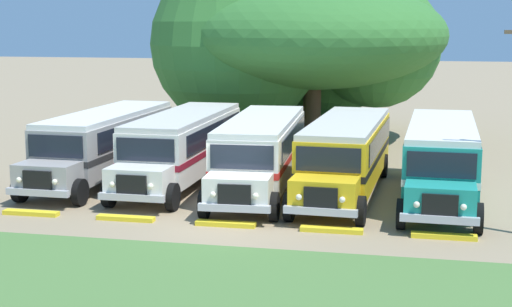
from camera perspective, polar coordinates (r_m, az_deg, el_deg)
name	(u,v)px	position (r m, az deg, el deg)	size (l,w,h in m)	color
ground_plane	(228,224)	(25.24, -2.13, -5.30)	(220.00, 220.00, 0.00)	#937F60
foreground_grass_strip	(155,300)	(18.68, -7.60, -10.90)	(80.00, 9.44, 0.01)	#4C7538
parked_bus_slot_0	(105,141)	(32.91, -11.28, 0.91)	(2.91, 10.87, 2.82)	#9E9993
parked_bus_slot_1	(183,144)	(31.68, -5.53, 0.71)	(2.77, 10.85, 2.82)	silver
parked_bus_slot_2	(261,150)	(30.11, 0.37, 0.27)	(3.15, 10.90, 2.82)	silver
parked_bus_slot_3	(346,152)	(29.77, 6.77, 0.09)	(3.10, 10.89, 2.82)	yellow
parked_bus_slot_4	(441,157)	(29.46, 13.76, -0.23)	(2.96, 10.88, 2.82)	teal
curb_wheelstop_0	(31,213)	(27.44, -16.56, -4.31)	(2.00, 0.36, 0.15)	yellow
curb_wheelstop_1	(126,218)	(25.98, -9.78, -4.82)	(2.00, 0.36, 0.15)	yellow
curb_wheelstop_2	(226,224)	(24.93, -2.30, -5.31)	(2.00, 0.36, 0.15)	yellow
curb_wheelstop_3	(332,230)	(24.33, 5.70, -5.73)	(2.00, 0.36, 0.15)	yellow
curb_wheelstop_4	(444,236)	(24.23, 13.95, -6.05)	(2.00, 0.36, 0.15)	yellow
broad_shade_tree	(303,41)	(43.47, 3.57, 8.43)	(16.17, 16.37, 10.14)	brown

